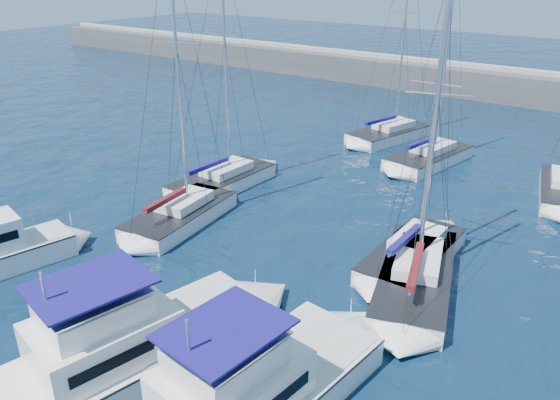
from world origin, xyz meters
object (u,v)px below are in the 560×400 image
Objects in this scene: sailboat_back_a at (390,133)px; sailboat_back_b at (429,157)px; motor_yacht_port_inner at (126,346)px; sailboat_mid_c at (413,254)px; motor_yacht_port_outer at (3,251)px; sailboat_mid_a at (223,180)px; sailboat_mid_b at (181,214)px; sailboat_mid_d at (416,277)px; motor_yacht_stbd_inner at (249,393)px.

sailboat_back_b is (5.12, -3.78, -0.02)m from sailboat_back_a.
sailboat_mid_c is at bearing 80.49° from motor_yacht_port_inner.
motor_yacht_port_outer is 0.40× the size of sailboat_mid_a.
sailboat_mid_b reaches higher than motor_yacht_port_outer.
motor_yacht_port_inner is at bearing -135.13° from sailboat_mid_d.
motor_yacht_stbd_inner is at bearing -43.94° from sailboat_mid_a.
sailboat_mid_a reaches higher than motor_yacht_port_inner.
sailboat_back_b is at bearing 101.31° from motor_yacht_port_inner.
motor_yacht_stbd_inner is 15.78m from sailboat_mid_b.
sailboat_mid_a reaches higher than sailboat_back_b.
motor_yacht_port_outer is 31.54m from sailboat_back_a.
sailboat_mid_c reaches higher than sailboat_mid_d.
sailboat_back_a is at bearing 119.03° from sailboat_mid_c.
sailboat_mid_a is at bearing 99.17° from sailboat_mid_b.
motor_yacht_port_outer is at bearing -102.24° from sailboat_back_b.
motor_yacht_port_inner is 1.10× the size of motor_yacht_stbd_inner.
sailboat_mid_d is at bearing -11.87° from sailboat_mid_a.
sailboat_back_b is at bearing -21.91° from sailboat_back_a.
motor_yacht_port_inner is 14.73m from sailboat_mid_c.
sailboat_mid_c is 0.96× the size of sailboat_back_b.
sailboat_mid_b is 19.89m from sailboat_back_b.
sailboat_back_b is at bearing 79.82° from motor_yacht_port_outer.
motor_yacht_stbd_inner is 0.69× the size of sailboat_mid_d.
motor_yacht_port_inner is 0.76× the size of sailboat_mid_c.
sailboat_mid_a is 14.71m from sailboat_mid_c.
sailboat_back_a reaches higher than sailboat_mid_d.
motor_yacht_stbd_inner is at bearing 20.84° from motor_yacht_port_inner.
sailboat_mid_c reaches higher than motor_yacht_stbd_inner.
sailboat_back_b is (-5.20, 14.68, -0.00)m from sailboat_mid_c.
motor_yacht_port_inner is at bearing -57.57° from sailboat_mid_a.
sailboat_mid_c is 15.57m from sailboat_back_b.
sailboat_mid_d is (13.88, 1.80, -0.04)m from sailboat_mid_b.
sailboat_back_a is 1.11× the size of sailboat_back_b.
sailboat_mid_d is (17.31, 10.63, -0.43)m from motor_yacht_port_outer.
sailboat_mid_b is 14.00m from sailboat_mid_d.
sailboat_mid_d reaches higher than motor_yacht_port_inner.
sailboat_mid_a is 5.78m from sailboat_mid_b.
sailboat_mid_a is 1.06× the size of sailboat_back_b.
sailboat_mid_a is at bearing -116.23° from sailboat_back_b.
motor_yacht_port_outer is at bearing -176.14° from motor_yacht_stbd_inner.
sailboat_mid_b is (-7.62, 10.08, -0.58)m from motor_yacht_port_inner.
sailboat_mid_a is at bearing 95.22° from motor_yacht_port_outer.
sailboat_back_a is 6.37m from sailboat_back_b.
sailboat_mid_a is 1.10× the size of sailboat_mid_d.
sailboat_mid_b is 0.98× the size of sailboat_back_a.
sailboat_mid_b is 1.14× the size of sailboat_mid_c.
sailboat_back_b is (-6.19, 16.54, 0.02)m from sailboat_mid_d.
sailboat_back_b reaches higher than motor_yacht_port_inner.
sailboat_back_a reaches higher than sailboat_mid_b.
sailboat_back_b reaches higher than motor_yacht_stbd_inner.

